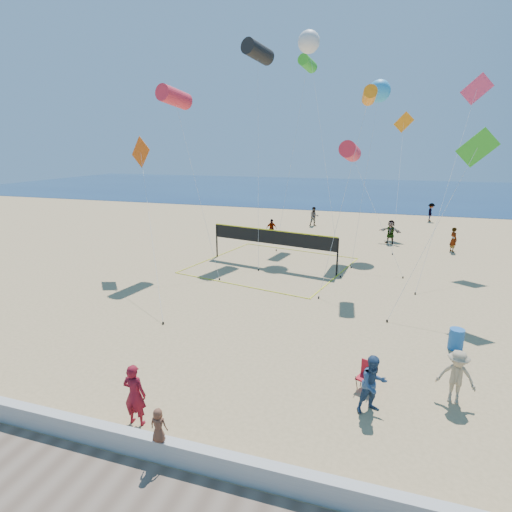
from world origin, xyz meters
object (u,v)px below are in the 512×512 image
(camp_chair, at_px, (367,374))
(volleyball_net, at_px, (272,241))
(trash_barrel, at_px, (456,339))
(woman, at_px, (135,395))

(camp_chair, height_order, volleyball_net, volleyball_net)
(trash_barrel, distance_m, volleyball_net, 12.68)
(trash_barrel, height_order, volleyball_net, volleyball_net)
(woman, bearing_deg, trash_barrel, -143.38)
(woman, bearing_deg, camp_chair, -151.20)
(camp_chair, bearing_deg, trash_barrel, 72.05)
(camp_chair, distance_m, volleyball_net, 13.68)
(trash_barrel, xyz_separation_m, volleyball_net, (-9.41, 8.42, 1.19))
(camp_chair, bearing_deg, woman, -127.09)
(woman, relative_size, trash_barrel, 2.24)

